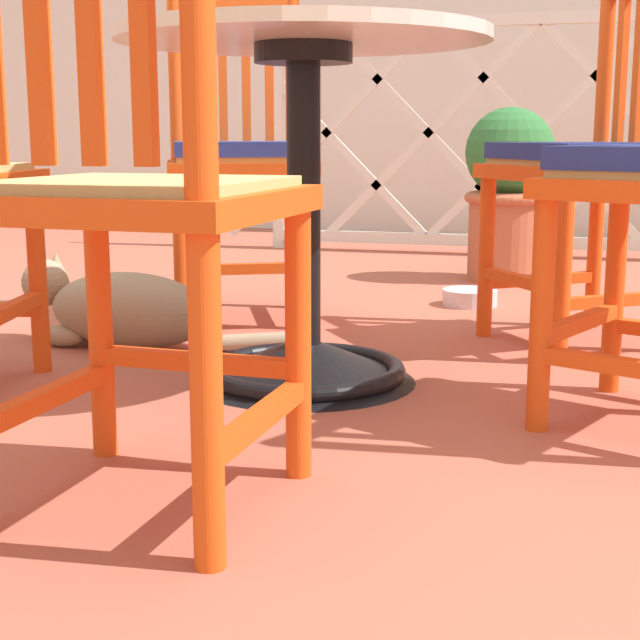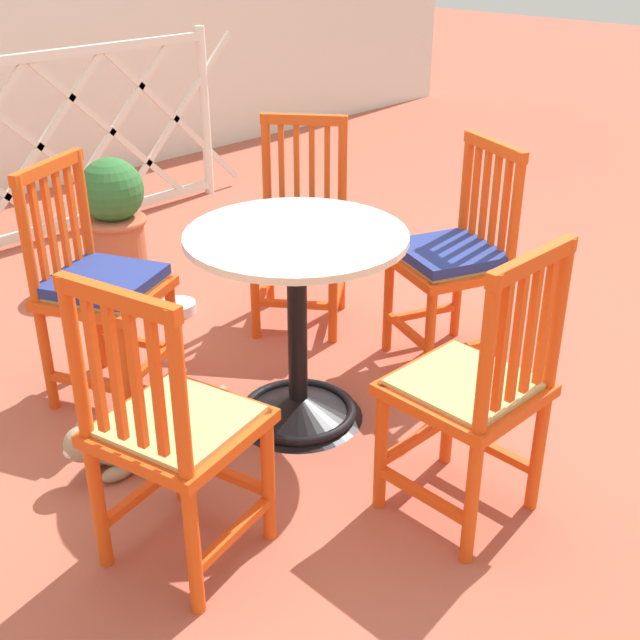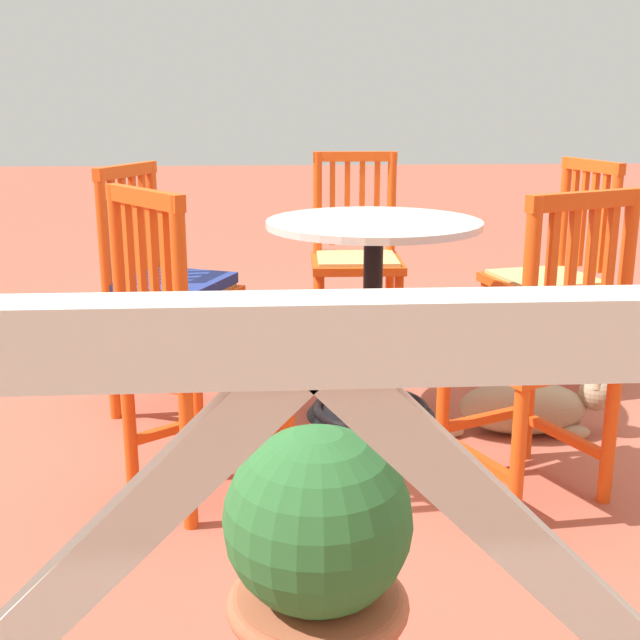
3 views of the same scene
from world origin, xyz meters
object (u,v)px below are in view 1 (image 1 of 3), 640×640
(orange_chair_facing_out, at_px, (592,166))
(terracotta_planter, at_px, (509,190))
(orange_chair_tucked_in, at_px, (239,162))
(tabby_cat, at_px, (117,309))
(orange_chair_near_fence, at_px, (129,203))
(pet_water_bowl, at_px, (470,297))
(cafe_table, at_px, (304,250))

(orange_chair_facing_out, height_order, terracotta_planter, orange_chair_facing_out)
(orange_chair_tucked_in, height_order, terracotta_planter, orange_chair_tucked_in)
(orange_chair_facing_out, bearing_deg, tabby_cat, -162.40)
(orange_chair_tucked_in, bearing_deg, orange_chair_near_fence, -75.52)
(orange_chair_near_fence, xyz_separation_m, pet_water_bowl, (0.25, 1.79, -0.41))
(tabby_cat, height_order, pet_water_bowl, tabby_cat)
(tabby_cat, distance_m, terracotta_planter, 1.64)
(cafe_table, xyz_separation_m, pet_water_bowl, (0.23, 1.04, -0.26))
(orange_chair_near_fence, distance_m, terracotta_planter, 2.37)
(pet_water_bowl, bearing_deg, terracotta_planter, 83.60)
(orange_chair_facing_out, relative_size, pet_water_bowl, 5.36)
(orange_chair_tucked_in, xyz_separation_m, terracotta_planter, (0.68, 0.95, -0.12))
(tabby_cat, bearing_deg, orange_chair_facing_out, 17.60)
(tabby_cat, height_order, terracotta_planter, terracotta_planter)
(terracotta_planter, relative_size, pet_water_bowl, 3.65)
(orange_chair_tucked_in, xyz_separation_m, tabby_cat, (-0.17, -0.44, -0.35))
(orange_chair_near_fence, relative_size, pet_water_bowl, 5.36)
(tabby_cat, relative_size, terracotta_planter, 1.19)
(orange_chair_tucked_in, xyz_separation_m, pet_water_bowl, (0.61, 0.39, -0.42))
(orange_chair_near_fence, bearing_deg, pet_water_bowl, 81.99)
(orange_chair_facing_out, height_order, tabby_cat, orange_chair_facing_out)
(terracotta_planter, bearing_deg, cafe_table, -100.42)
(orange_chair_near_fence, xyz_separation_m, orange_chair_tucked_in, (-0.36, 1.40, 0.01))
(cafe_table, distance_m, orange_chair_tucked_in, 0.77)
(orange_chair_tucked_in, distance_m, tabby_cat, 0.59)
(orange_chair_facing_out, distance_m, pet_water_bowl, 0.72)
(orange_chair_facing_out, relative_size, tabby_cat, 1.23)
(tabby_cat, bearing_deg, terracotta_planter, 58.82)
(cafe_table, bearing_deg, terracotta_planter, 79.58)
(orange_chair_near_fence, bearing_deg, cafe_table, 88.42)
(cafe_table, distance_m, pet_water_bowl, 1.09)
(cafe_table, bearing_deg, pet_water_bowl, 77.44)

